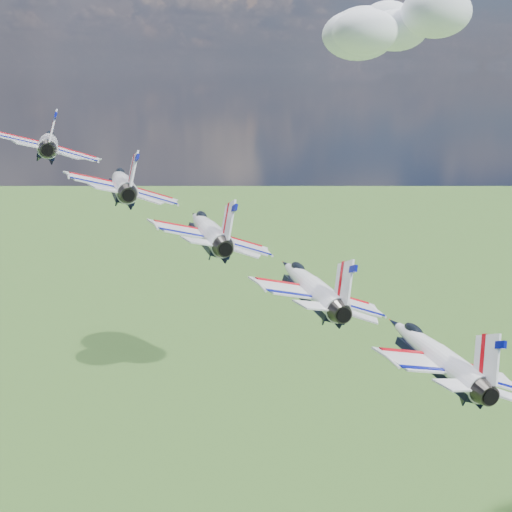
{
  "coord_description": "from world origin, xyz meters",
  "views": [
    {
      "loc": [
        -5.7,
        -66.09,
        162.38
      ],
      "look_at": [
        -3.58,
        -0.99,
        145.03
      ],
      "focal_mm": 50.0,
      "sensor_mm": 36.0,
      "label": 1
    }
  ],
  "objects_px": {
    "jet_3": "(309,285)",
    "jet_4": "(433,353)",
    "jet_0": "(49,142)",
    "jet_2": "(207,229)",
    "jet_1": "(122,182)"
  },
  "relations": [
    {
      "from": "jet_3",
      "to": "jet_4",
      "type": "relative_size",
      "value": 1.0
    },
    {
      "from": "jet_0",
      "to": "jet_4",
      "type": "bearing_deg",
      "value": -52.05
    },
    {
      "from": "jet_4",
      "to": "jet_0",
      "type": "bearing_deg",
      "value": 127.95
    },
    {
      "from": "jet_0",
      "to": "jet_2",
      "type": "relative_size",
      "value": 1.0
    },
    {
      "from": "jet_0",
      "to": "jet_1",
      "type": "bearing_deg",
      "value": -52.05
    },
    {
      "from": "jet_4",
      "to": "jet_3",
      "type": "bearing_deg",
      "value": 127.95
    },
    {
      "from": "jet_1",
      "to": "jet_3",
      "type": "xyz_separation_m",
      "value": [
        18.83,
        -15.24,
        -7.06
      ]
    },
    {
      "from": "jet_3",
      "to": "jet_0",
      "type": "bearing_deg",
      "value": 127.95
    },
    {
      "from": "jet_3",
      "to": "jet_4",
      "type": "bearing_deg",
      "value": -52.05
    },
    {
      "from": "jet_2",
      "to": "jet_3",
      "type": "relative_size",
      "value": 1.0
    },
    {
      "from": "jet_2",
      "to": "jet_4",
      "type": "distance_m",
      "value": 25.23
    },
    {
      "from": "jet_0",
      "to": "jet_2",
      "type": "distance_m",
      "value": 25.23
    },
    {
      "from": "jet_3",
      "to": "jet_2",
      "type": "bearing_deg",
      "value": 127.95
    },
    {
      "from": "jet_0",
      "to": "jet_4",
      "type": "xyz_separation_m",
      "value": [
        37.67,
        -30.47,
        -14.11
      ]
    },
    {
      "from": "jet_2",
      "to": "jet_0",
      "type": "bearing_deg",
      "value": 127.95
    }
  ]
}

